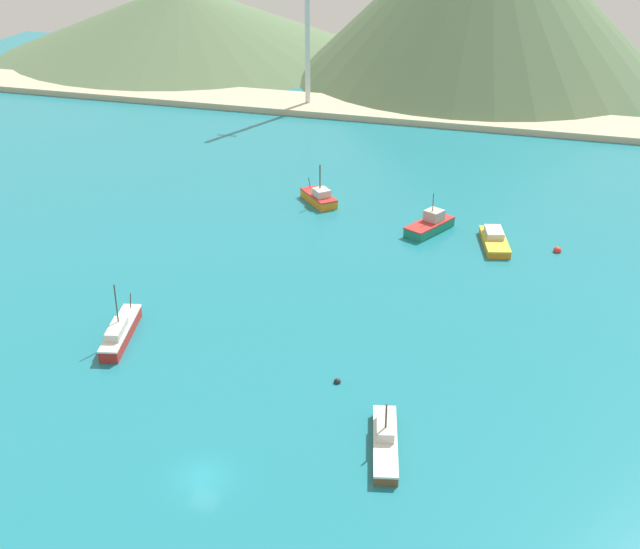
# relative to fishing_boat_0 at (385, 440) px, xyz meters

# --- Properties ---
(ground) EXTENTS (260.00, 280.00, 0.50)m
(ground) POSITION_rel_fishing_boat_0_xyz_m (-14.05, 21.60, -0.99)
(ground) COLOR teal
(fishing_boat_0) EXTENTS (4.46, 10.54, 4.46)m
(fishing_boat_0) POSITION_rel_fishing_boat_0_xyz_m (0.00, 0.00, 0.00)
(fishing_boat_0) COLOR brown
(fishing_boat_0) RESTS_ON ground
(fishing_boat_1) EXTENTS (4.41, 10.69, 6.84)m
(fishing_boat_1) POSITION_rel_fishing_boat_0_xyz_m (-31.79, 10.23, 0.20)
(fishing_boat_1) COLOR red
(fishing_boat_1) RESTS_ON ground
(fishing_boat_2) EXTENTS (5.22, 9.36, 1.89)m
(fishing_boat_2) POSITION_rel_fishing_boat_0_xyz_m (4.61, 47.11, -0.02)
(fishing_boat_2) COLOR orange
(fishing_boat_2) RESTS_ON ground
(fishing_boat_3) EXTENTS (6.34, 8.63, 5.53)m
(fishing_boat_3) POSITION_rel_fishing_boat_0_xyz_m (-4.56, 49.25, 0.24)
(fishing_boat_3) COLOR #198466
(fishing_boat_3) RESTS_ON ground
(fishing_boat_5) EXTENTS (7.05, 7.28, 6.16)m
(fishing_boat_5) POSITION_rel_fishing_boat_0_xyz_m (-22.49, 55.07, 0.18)
(fishing_boat_5) COLOR orange
(fishing_boat_5) RESTS_ON ground
(buoy_0) EXTENTS (1.06, 1.06, 1.06)m
(buoy_0) POSITION_rel_fishing_boat_0_xyz_m (12.91, 47.18, -0.55)
(buoy_0) COLOR red
(buoy_0) RESTS_ON ground
(buoy_1) EXTENTS (0.71, 0.71, 0.71)m
(buoy_1) POSITION_rel_fishing_boat_0_xyz_m (-6.86, 8.76, -0.61)
(buoy_1) COLOR #232328
(buoy_1) RESTS_ON ground
(beach_strip) EXTENTS (247.00, 14.51, 1.20)m
(beach_strip) POSITION_rel_fishing_boat_0_xyz_m (-14.05, 106.04, -0.14)
(beach_strip) COLOR #C6B793
(beach_strip) RESTS_ON ground
(hill_west) EXTENTS (95.13, 95.13, 17.82)m
(hill_west) POSITION_rel_fishing_boat_0_xyz_m (-86.76, 146.80, 8.17)
(hill_west) COLOR #56704C
(hill_west) RESTS_ON ground
(radio_tower) EXTENTS (3.69, 2.95, 36.89)m
(radio_tower) POSITION_rel_fishing_boat_0_xyz_m (-39.81, 105.23, 18.07)
(radio_tower) COLOR silver
(radio_tower) RESTS_ON ground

